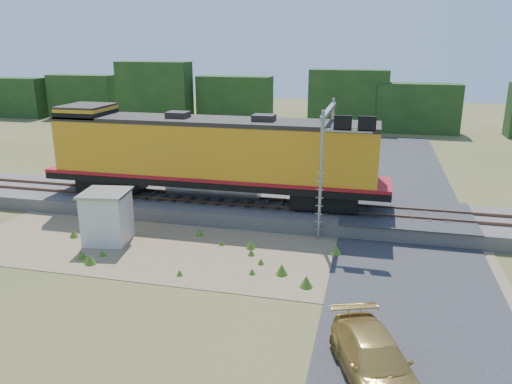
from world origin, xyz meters
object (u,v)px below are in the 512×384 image
(locomotive, at_px, (208,154))
(signal_gantry, at_px, (333,136))
(car, at_px, (375,361))
(shed, at_px, (107,217))

(locomotive, xyz_separation_m, signal_gantry, (7.25, -0.65, 1.49))
(signal_gantry, xyz_separation_m, car, (2.63, -13.05, -4.36))
(shed, relative_size, signal_gantry, 0.40)
(shed, xyz_separation_m, signal_gantry, (10.76, 4.96, 3.69))
(signal_gantry, bearing_deg, locomotive, 174.86)
(locomotive, bearing_deg, car, -54.22)
(locomotive, height_order, signal_gantry, signal_gantry)
(shed, distance_m, car, 15.66)
(car, bearing_deg, shed, 128.71)
(signal_gantry, bearing_deg, shed, -155.25)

